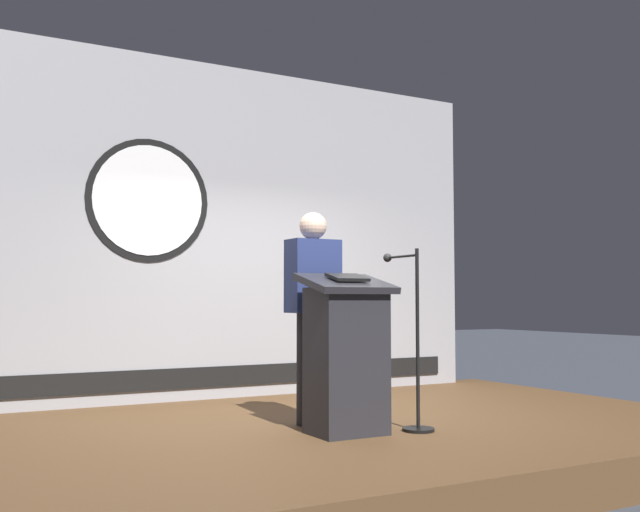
{
  "coord_description": "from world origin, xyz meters",
  "views": [
    {
      "loc": [
        -2.91,
        -5.11,
        1.27
      ],
      "look_at": [
        -0.14,
        -0.07,
        1.62
      ],
      "focal_mm": 41.11,
      "sensor_mm": 36.0,
      "label": 1
    }
  ],
  "objects": [
    {
      "name": "podium",
      "position": [
        -0.14,
        -0.47,
        0.88
      ],
      "size": [
        0.64,
        0.5,
        1.18
      ],
      "color": "#26262B",
      "rests_on": "stage_platform"
    },
    {
      "name": "banner_display",
      "position": [
        -0.02,
        1.85,
        1.98
      ],
      "size": [
        5.48,
        0.12,
        3.37
      ],
      "color": "#9E9EA3",
      "rests_on": "stage_platform"
    },
    {
      "name": "microphone_stand",
      "position": [
        0.4,
        -0.57,
        0.78
      ],
      "size": [
        0.24,
        0.55,
        1.37
      ],
      "color": "black",
      "rests_on": "stage_platform"
    },
    {
      "name": "speaker_person",
      "position": [
        -0.16,
        0.01,
        1.16
      ],
      "size": [
        0.4,
        0.26,
        1.68
      ],
      "color": "black",
      "rests_on": "stage_platform"
    },
    {
      "name": "stage_platform",
      "position": [
        0.0,
        0.0,
        0.15
      ],
      "size": [
        6.4,
        4.0,
        0.3
      ],
      "primitive_type": "cube",
      "color": "brown",
      "rests_on": "ground"
    },
    {
      "name": "ground_plane",
      "position": [
        0.0,
        0.0,
        0.0
      ],
      "size": [
        40.0,
        40.0,
        0.0
      ],
      "primitive_type": "plane",
      "color": "#383D47"
    }
  ]
}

